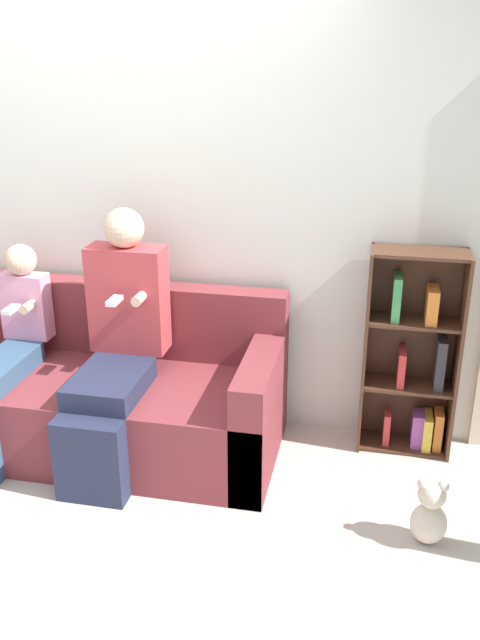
{
  "coord_description": "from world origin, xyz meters",
  "views": [
    {
      "loc": [
        1.4,
        -2.56,
        2.05
      ],
      "look_at": [
        0.75,
        0.56,
        0.78
      ],
      "focal_mm": 38.0,
      "sensor_mm": 36.0,
      "label": 1
    }
  ],
  "objects_px": {
    "teddy_bear": "(430,514)",
    "child_seated": "(4,357)",
    "bookshelf": "(413,358)",
    "couch": "(84,394)",
    "adult_seated": "(117,340)"
  },
  "relations": [
    {
      "from": "teddy_bear",
      "to": "child_seated",
      "type": "bearing_deg",
      "value": 170.73
    },
    {
      "from": "bookshelf",
      "to": "teddy_bear",
      "type": "distance_m",
      "value": 0.9
    },
    {
      "from": "couch",
      "to": "teddy_bear",
      "type": "relative_size",
      "value": 6.63
    },
    {
      "from": "couch",
      "to": "adult_seated",
      "type": "xyz_separation_m",
      "value": [
        0.25,
        -0.08,
        0.39
      ]
    },
    {
      "from": "couch",
      "to": "adult_seated",
      "type": "distance_m",
      "value": 0.47
    },
    {
      "from": "adult_seated",
      "to": "child_seated",
      "type": "xyz_separation_m",
      "value": [
        -0.62,
        -0.06,
        -0.13
      ]
    },
    {
      "from": "teddy_bear",
      "to": "couch",
      "type": "bearing_deg",
      "value": 164.79
    },
    {
      "from": "couch",
      "to": "teddy_bear",
      "type": "xyz_separation_m",
      "value": [
        1.84,
        -0.5,
        -0.13
      ]
    },
    {
      "from": "couch",
      "to": "bookshelf",
      "type": "distance_m",
      "value": 1.8
    },
    {
      "from": "couch",
      "to": "adult_seated",
      "type": "height_order",
      "value": "adult_seated"
    },
    {
      "from": "child_seated",
      "to": "bookshelf",
      "type": "distance_m",
      "value": 2.18
    },
    {
      "from": "adult_seated",
      "to": "bookshelf",
      "type": "height_order",
      "value": "adult_seated"
    },
    {
      "from": "couch",
      "to": "adult_seated",
      "type": "relative_size",
      "value": 1.64
    },
    {
      "from": "child_seated",
      "to": "teddy_bear",
      "type": "bearing_deg",
      "value": -9.27
    },
    {
      "from": "teddy_bear",
      "to": "bookshelf",
      "type": "bearing_deg",
      "value": 95.68
    }
  ]
}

